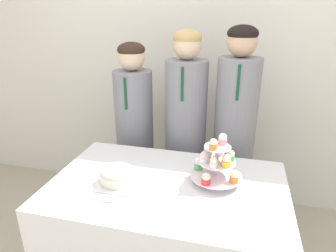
# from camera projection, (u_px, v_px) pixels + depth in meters

# --- Properties ---
(wall_back) EXTENTS (9.00, 0.06, 2.70)m
(wall_back) POSITION_uv_depth(u_px,v_px,m) (202.00, 43.00, 2.37)
(wall_back) COLOR silver
(wall_back) RESTS_ON ground_plane
(table) EXTENTS (1.23, 0.78, 0.75)m
(table) POSITION_uv_depth(u_px,v_px,m) (167.00, 239.00, 1.71)
(table) COLOR white
(table) RESTS_ON ground_plane
(round_cake) EXTENTS (0.22, 0.22, 0.10)m
(round_cake) POSITION_uv_depth(u_px,v_px,m) (117.00, 175.00, 1.56)
(round_cake) COLOR white
(round_cake) RESTS_ON table
(cake_knife) EXTENTS (0.22, 0.03, 0.01)m
(cake_knife) POSITION_uv_depth(u_px,v_px,m) (115.00, 202.00, 1.42)
(cake_knife) COLOR silver
(cake_knife) RESTS_ON table
(cupcake_stand) EXTENTS (0.27, 0.27, 0.27)m
(cupcake_stand) POSITION_uv_depth(u_px,v_px,m) (216.00, 162.00, 1.54)
(cupcake_stand) COLOR silver
(cupcake_stand) RESTS_ON table
(student_0) EXTENTS (0.28, 0.28, 1.40)m
(student_0) POSITION_uv_depth(u_px,v_px,m) (135.00, 140.00, 2.27)
(student_0) COLOR gray
(student_0) RESTS_ON ground_plane
(student_1) EXTENTS (0.29, 0.30, 1.49)m
(student_1) POSITION_uv_depth(u_px,v_px,m) (185.00, 141.00, 2.17)
(student_1) COLOR gray
(student_1) RESTS_ON ground_plane
(student_2) EXTENTS (0.28, 0.29, 1.52)m
(student_2) POSITION_uv_depth(u_px,v_px,m) (233.00, 143.00, 2.09)
(student_2) COLOR gray
(student_2) RESTS_ON ground_plane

